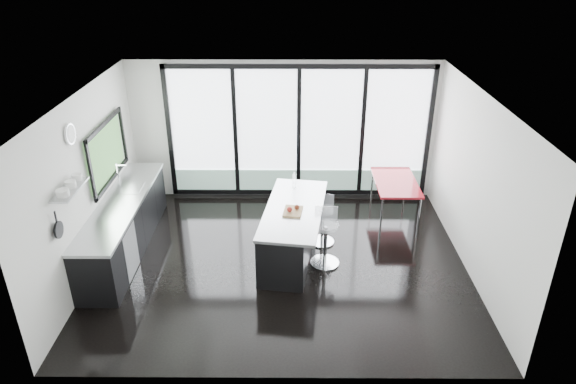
{
  "coord_description": "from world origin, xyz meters",
  "views": [
    {
      "loc": [
        0.14,
        -7.1,
        4.83
      ],
      "look_at": [
        0.1,
        0.3,
        1.15
      ],
      "focal_mm": 32.0,
      "sensor_mm": 36.0,
      "label": 1
    }
  ],
  "objects_px": {
    "island": "(290,231)",
    "bar_stool_near": "(325,244)",
    "red_table": "(394,198)",
    "bar_stool_far": "(322,226)"
  },
  "relations": [
    {
      "from": "bar_stool_far",
      "to": "red_table",
      "type": "distance_m",
      "value": 1.74
    },
    {
      "from": "red_table",
      "to": "bar_stool_far",
      "type": "bearing_deg",
      "value": -144.88
    },
    {
      "from": "bar_stool_far",
      "to": "red_table",
      "type": "height_order",
      "value": "red_table"
    },
    {
      "from": "island",
      "to": "bar_stool_near",
      "type": "distance_m",
      "value": 0.66
    },
    {
      "from": "island",
      "to": "bar_stool_near",
      "type": "bearing_deg",
      "value": -27.52
    },
    {
      "from": "bar_stool_near",
      "to": "bar_stool_far",
      "type": "bearing_deg",
      "value": 93.95
    },
    {
      "from": "bar_stool_near",
      "to": "bar_stool_far",
      "type": "distance_m",
      "value": 0.66
    },
    {
      "from": "bar_stool_near",
      "to": "red_table",
      "type": "distance_m",
      "value": 2.18
    },
    {
      "from": "island",
      "to": "bar_stool_far",
      "type": "bearing_deg",
      "value": 32.29
    },
    {
      "from": "bar_stool_near",
      "to": "bar_stool_far",
      "type": "xyz_separation_m",
      "value": [
        -0.01,
        0.66,
        -0.04
      ]
    }
  ]
}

